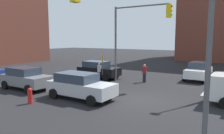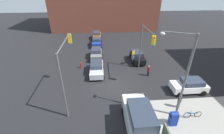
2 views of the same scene
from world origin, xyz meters
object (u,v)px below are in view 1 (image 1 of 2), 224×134
fire_hydrant (30,95)px  coupe_black (98,69)px  sedan_white (199,71)px  traffic_signal_se_corner (144,14)px  coupe_silver (80,85)px  hatchback_gray (26,78)px  bicycle_at_crosswalk (104,73)px  traffic_signal_nw_corner (135,28)px  pedestrian_waiting (144,73)px  pedestrian_crossing (99,71)px

fire_hydrant → coupe_black: size_ratio=0.23×
sedan_white → traffic_signal_se_corner: bearing=-88.1°
coupe_silver → hatchback_gray: size_ratio=1.10×
fire_hydrant → coupe_silver: bearing=53.9°
bicycle_at_crosswalk → sedan_white: bearing=18.7°
traffic_signal_nw_corner → pedestrian_waiting: (0.58, 0.70, -3.79)m
pedestrian_crossing → pedestrian_waiting: pedestrian_crossing is taller
traffic_signal_se_corner → coupe_black: size_ratio=1.62×
bicycle_at_crosswalk → hatchback_gray: bearing=-101.8°
sedan_white → coupe_black: size_ratio=0.99×
traffic_signal_se_corner → bicycle_at_crosswalk: bearing=130.6°
pedestrian_crossing → bicycle_at_crosswalk: (-1.00, 2.20, -0.48)m
traffic_signal_se_corner → pedestrian_waiting: bearing=113.4°
hatchback_gray → traffic_signal_se_corner: bearing=-13.6°
coupe_silver → coupe_black: (-3.31, 6.52, -0.00)m
sedan_white → bicycle_at_crosswalk: bearing=-161.3°
traffic_signal_se_corner → coupe_black: traffic_signal_se_corner is taller
bicycle_at_crosswalk → fire_hydrant: bearing=-80.0°
fire_hydrant → bicycle_at_crosswalk: size_ratio=0.54×
traffic_signal_nw_corner → coupe_silver: 7.38m
fire_hydrant → traffic_signal_se_corner: bearing=-2.4°
coupe_black → pedestrian_waiting: size_ratio=2.54×
sedan_white → hatchback_gray: 14.87m
pedestrian_crossing → bicycle_at_crosswalk: size_ratio=0.92×
sedan_white → coupe_black: (-8.33, -4.18, 0.00)m
sedan_white → bicycle_at_crosswalk: (-8.56, -2.90, -0.50)m
traffic_signal_nw_corner → pedestrian_crossing: size_ratio=4.05×
pedestrian_crossing → coupe_silver: bearing=-109.7°
hatchback_gray → bicycle_at_crosswalk: (1.65, 7.92, -0.50)m
coupe_silver → coupe_black: bearing=116.9°
pedestrian_waiting → bicycle_at_crosswalk: (-4.80, 0.80, -0.47)m
coupe_black → bicycle_at_crosswalk: coupe_black is taller
sedan_white → coupe_silver: size_ratio=0.90×
coupe_black → pedestrian_crossing: coupe_black is taller
traffic_signal_nw_corner → pedestrian_waiting: 3.90m
fire_hydrant → pedestrian_waiting: size_ratio=0.59×
pedestrian_crossing → hatchback_gray: bearing=-158.9°
coupe_silver → pedestrian_waiting: size_ratio=2.78×
hatchback_gray → sedan_white: bearing=46.6°
fire_hydrant → pedestrian_crossing: bearing=95.7°
traffic_signal_nw_corner → hatchback_gray: (-5.87, -6.42, -3.76)m
coupe_silver → traffic_signal_nw_corner: bearing=83.9°
pedestrian_crossing → bicycle_at_crosswalk: bearing=70.5°
fire_hydrant → coupe_silver: size_ratio=0.21×
traffic_signal_se_corner → pedestrian_crossing: 12.15m
coupe_silver → hatchback_gray: 5.19m
hatchback_gray → coupe_black: size_ratio=0.99×
hatchback_gray → bicycle_at_crosswalk: hatchback_gray is taller
pedestrian_waiting → coupe_silver: bearing=41.7°
fire_hydrant → hatchback_gray: bearing=146.5°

